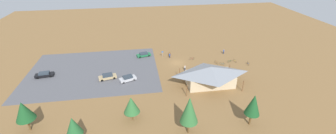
{
  "coord_description": "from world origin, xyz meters",
  "views": [
    {
      "loc": [
        12.53,
        62.07,
        31.72
      ],
      "look_at": [
        3.56,
        4.54,
        1.2
      ],
      "focal_mm": 24.06,
      "sensor_mm": 36.0,
      "label": 1
    }
  ],
  "objects": [
    {
      "name": "bike_pavilion",
      "position": [
        -6.11,
        13.69,
        2.96
      ],
      "size": [
        14.77,
        9.11,
        5.2
      ],
      "color": "#C6B28E",
      "rests_on": "ground"
    },
    {
      "name": "visitor_by_pavilion",
      "position": [
        -17.09,
        -4.59,
        0.86
      ],
      "size": [
        0.4,
        0.37,
        1.65
      ],
      "color": "#2D3347",
      "rests_on": "ground"
    },
    {
      "name": "ground",
      "position": [
        0.0,
        0.0,
        0.0
      ],
      "size": [
        160.0,
        160.0,
        0.0
      ],
      "primitive_type": "plane",
      "color": "olive",
      "rests_on": "ground"
    },
    {
      "name": "car_tan_back_corner",
      "position": [
        20.69,
        6.76,
        0.79
      ],
      "size": [
        5.06,
        2.86,
        1.5
      ],
      "color": "tan",
      "rests_on": "parking_lot_asphalt"
    },
    {
      "name": "visitor_near_lot",
      "position": [
        1.65,
        -4.16,
        0.84
      ],
      "size": [
        0.38,
        0.4,
        1.6
      ],
      "color": "#2D3347",
      "rests_on": "ground"
    },
    {
      "name": "visitor_at_bikes",
      "position": [
        -1.38,
        5.11,
        0.85
      ],
      "size": [
        0.37,
        0.4,
        1.62
      ],
      "color": "#2D3347",
      "rests_on": "ground"
    },
    {
      "name": "bicycle_black_lone_east",
      "position": [
        -16.03,
        8.26,
        0.37
      ],
      "size": [
        0.62,
        1.64,
        0.82
      ],
      "color": "black",
      "rests_on": "ground"
    },
    {
      "name": "bicycle_teal_lone_west",
      "position": [
        -13.57,
        3.52,
        0.38
      ],
      "size": [
        1.38,
        1.15,
        0.83
      ],
      "color": "black",
      "rests_on": "ground"
    },
    {
      "name": "bicycle_orange_yard_left",
      "position": [
        -12.11,
        2.3,
        0.39
      ],
      "size": [
        0.66,
        1.7,
        0.85
      ],
      "color": "black",
      "rests_on": "ground"
    },
    {
      "name": "pine_far_west",
      "position": [
        -9.34,
        29.74,
        4.91
      ],
      "size": [
        3.0,
        3.0,
        7.15
      ],
      "color": "brown",
      "rests_on": "ground"
    },
    {
      "name": "pine_midwest",
      "position": [
        3.57,
        30.1,
        5.54
      ],
      "size": [
        3.44,
        3.44,
        8.3
      ],
      "color": "brown",
      "rests_on": "ground"
    },
    {
      "name": "car_silver_mid_lot",
      "position": [
        15.21,
        8.61,
        0.78
      ],
      "size": [
        4.8,
        3.27,
        1.49
      ],
      "color": "#BCBCC1",
      "rests_on": "parking_lot_asphalt"
    },
    {
      "name": "bicycle_yellow_yard_center",
      "position": [
        -18.21,
        2.1,
        0.36
      ],
      "size": [
        0.48,
        1.74,
        0.83
      ],
      "color": "black",
      "rests_on": "ground"
    },
    {
      "name": "car_black_second_row",
      "position": [
        38.22,
        2.83,
        0.75
      ],
      "size": [
        4.99,
        2.45,
        1.41
      ],
      "color": "black",
      "rests_on": "parking_lot_asphalt"
    },
    {
      "name": "bicycle_red_mid_cluster",
      "position": [
        -5.14,
        -1.61,
        0.37
      ],
      "size": [
        1.78,
        0.48,
        0.87
      ],
      "color": "black",
      "rests_on": "ground"
    },
    {
      "name": "pine_far_east",
      "position": [
        14.21,
        24.55,
        3.77
      ],
      "size": [
        3.31,
        3.31,
        5.59
      ],
      "color": "brown",
      "rests_on": "ground"
    },
    {
      "name": "pine_west",
      "position": [
        34.28,
        24.57,
        4.7
      ],
      "size": [
        3.55,
        3.55,
        6.68
      ],
      "color": "brown",
      "rests_on": "ground"
    },
    {
      "name": "lot_sign",
      "position": [
        3.94,
        -4.95,
        1.41
      ],
      "size": [
        0.56,
        0.08,
        2.2
      ],
      "color": "#99999E",
      "rests_on": "ground"
    },
    {
      "name": "bicycle_green_yard_right",
      "position": [
        -16.52,
        2.14,
        0.38
      ],
      "size": [
        1.79,
        0.53,
        0.8
      ],
      "color": "black",
      "rests_on": "ground"
    },
    {
      "name": "parking_lot_asphalt",
      "position": [
        25.18,
        1.33,
        0.03
      ],
      "size": [
        37.15,
        28.31,
        0.05
      ],
      "primitive_type": "cube",
      "color": "#56565B",
      "rests_on": "ground"
    },
    {
      "name": "trash_bin",
      "position": [
        1.37,
        -5.96,
        0.45
      ],
      "size": [
        0.6,
        0.6,
        0.9
      ],
      "primitive_type": "cylinder",
      "color": "brown",
      "rests_on": "ground"
    },
    {
      "name": "bicycle_silver_trailside",
      "position": [
        -11.72,
        6.69,
        0.37
      ],
      "size": [
        1.58,
        0.62,
        0.87
      ],
      "color": "black",
      "rests_on": "ground"
    },
    {
      "name": "pine_center",
      "position": [
        24.31,
        29.81,
        4.28
      ],
      "size": [
        2.93,
        2.93,
        6.12
      ],
      "color": "brown",
      "rests_on": "ground"
    },
    {
      "name": "bicycle_blue_near_porch",
      "position": [
        -21.49,
        4.47,
        0.37
      ],
      "size": [
        0.48,
        1.71,
        0.8
      ],
      "color": "black",
      "rests_on": "ground"
    },
    {
      "name": "car_green_end_stall",
      "position": [
        10.03,
        -6.43,
        0.72
      ],
      "size": [
        4.87,
        2.88,
        1.33
      ],
      "color": "#1E6B3D",
      "rests_on": "parking_lot_asphalt"
    }
  ]
}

